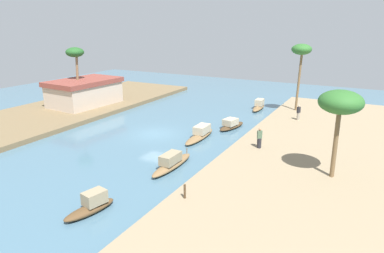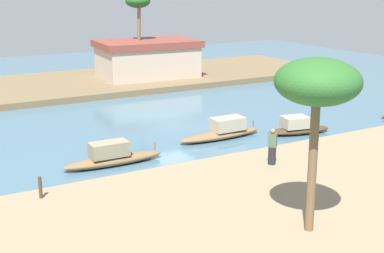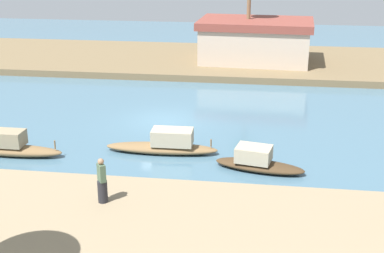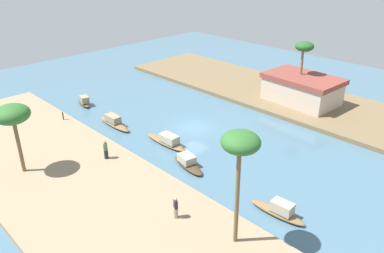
{
  "view_description": "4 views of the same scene",
  "coord_description": "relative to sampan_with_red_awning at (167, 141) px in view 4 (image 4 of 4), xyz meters",
  "views": [
    {
      "loc": [
        -26.91,
        -18.65,
        10.59
      ],
      "look_at": [
        1.75,
        -3.29,
        0.75
      ],
      "focal_mm": 32.04,
      "sensor_mm": 36.0,
      "label": 1
    },
    {
      "loc": [
        -15.25,
        -29.68,
        8.86
      ],
      "look_at": [
        -0.18,
        -2.9,
        0.43
      ],
      "focal_mm": 49.75,
      "sensor_mm": 36.0,
      "label": 2
    },
    {
      "loc": [
        5.36,
        -27.71,
        9.73
      ],
      "look_at": [
        2.04,
        -3.58,
        1.02
      ],
      "focal_mm": 49.42,
      "sensor_mm": 36.0,
      "label": 3
    },
    {
      "loc": [
        25.76,
        -25.68,
        17.5
      ],
      "look_at": [
        1.15,
        -1.43,
        1.0
      ],
      "focal_mm": 34.85,
      "sensor_mm": 36.0,
      "label": 4
    }
  ],
  "objects": [
    {
      "name": "sampan_open_hull",
      "position": [
        -7.33,
        -1.26,
        0.01
      ],
      "size": [
        5.17,
        1.11,
        1.21
      ],
      "rotation": [
        0.0,
        0.0,
        -0.01
      ],
      "color": "brown",
      "rests_on": "river_water"
    },
    {
      "name": "palm_tree_left_far",
      "position": [
        13.62,
        -6.12,
        7.0
      ],
      "size": [
        2.3,
        2.3,
        7.85
      ],
      "color": "brown",
      "rests_on": "riverbank_left"
    },
    {
      "name": "riverbank_left",
      "position": [
        -0.9,
        -10.05,
        -0.19
      ],
      "size": [
        44.35,
        12.33,
        0.49
      ],
      "primitive_type": "cube",
      "color": "#937F60",
      "rests_on": "ground"
    },
    {
      "name": "palm_tree_left_near",
      "position": [
        -4.31,
        -12.28,
        5.19
      ],
      "size": [
        2.84,
        2.84,
        6.01
      ],
      "color": "brown",
      "rests_on": "riverbank_left"
    },
    {
      "name": "mooring_post",
      "position": [
        -11.74,
        -4.89,
        0.5
      ],
      "size": [
        0.14,
        0.14,
        0.9
      ],
      "primitive_type": "cylinder",
      "color": "#4C3823",
      "rests_on": "riverbank_left"
    },
    {
      "name": "person_on_near_bank",
      "position": [
        9.24,
        -7.22,
        0.82
      ],
      "size": [
        0.45,
        0.41,
        1.67
      ],
      "rotation": [
        0.0,
        0.0,
        5.85
      ],
      "color": "gray",
      "rests_on": "riverbank_left"
    },
    {
      "name": "sampan_near_left_bank",
      "position": [
        13.87,
        -1.38,
        0.02
      ],
      "size": [
        4.4,
        1.27,
        1.26
      ],
      "rotation": [
        0.0,
        0.0,
        0.06
      ],
      "color": "brown",
      "rests_on": "river_water"
    },
    {
      "name": "palm_tree_right_tall",
      "position": [
        3.15,
        18.94,
        6.41
      ],
      "size": [
        2.2,
        2.2,
        7.28
      ],
      "color": "#7F6647",
      "rests_on": "riverbank_right"
    },
    {
      "name": "riverside_building",
      "position": [
        3.76,
        18.55,
        1.71
      ],
      "size": [
        9.07,
        6.2,
        3.26
      ],
      "rotation": [
        0.0,
        0.0,
        -0.06
      ],
      "color": "#C6B29E",
      "rests_on": "riverbank_right"
    },
    {
      "name": "sampan_with_red_awning",
      "position": [
        0.0,
        0.0,
        0.0
      ],
      "size": [
        5.41,
        1.26,
        1.2
      ],
      "rotation": [
        0.0,
        0.0,
        0.02
      ],
      "color": "brown",
      "rests_on": "river_water"
    },
    {
      "name": "river_water",
      "position": [
        -0.9,
        4.65,
        -0.44
      ],
      "size": [
        73.75,
        73.75,
        0.0
      ],
      "primitive_type": "plane",
      "color": "#476B7F",
      "rests_on": "ground"
    },
    {
      "name": "riverbank_right",
      "position": [
        -0.9,
        19.35,
        -0.19
      ],
      "size": [
        44.35,
        12.33,
        0.49
      ],
      "primitive_type": "cube",
      "color": "brown",
      "rests_on": "ground"
    },
    {
      "name": "person_by_mooring",
      "position": [
        -1.2,
        -6.15,
        0.79
      ],
      "size": [
        0.51,
        0.51,
        1.74
      ],
      "rotation": [
        0.0,
        0.0,
        5.36
      ],
      "color": "#232328",
      "rests_on": "riverbank_left"
    },
    {
      "name": "sampan_with_tall_canopy",
      "position": [
        4.4,
        -1.4,
        -0.04
      ],
      "size": [
        4.16,
        1.95,
        1.08
      ],
      "rotation": [
        0.0,
        0.0,
        -0.2
      ],
      "color": "#47331E",
      "rests_on": "river_water"
    },
    {
      "name": "sampan_foreground",
      "position": [
        -14.99,
        -0.5,
        0.03
      ],
      "size": [
        3.41,
        1.62,
        1.25
      ],
      "rotation": [
        0.0,
        0.0,
        -0.21
      ],
      "color": "brown",
      "rests_on": "river_water"
    }
  ]
}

